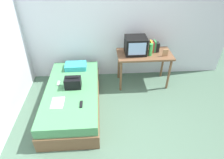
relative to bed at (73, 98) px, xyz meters
The scene contains 13 objects.
ground_plane 1.24m from the bed, 42.14° to the right, with size 8.00×8.00×0.00m, color #4C6B56.
wall_back 1.83m from the bed, 52.64° to the left, with size 5.20×0.10×2.60m, color silver.
bed is the anchor object (origin of this frame).
desk 1.72m from the bed, 25.80° to the left, with size 1.16×0.60×0.77m.
tv 1.66m from the bed, 30.03° to the left, with size 0.44×0.39×0.36m.
water_bottle 1.84m from the bed, 21.75° to the left, with size 0.08×0.08×0.26m, color green.
book_row 2.00m from the bed, 25.30° to the left, with size 0.19×0.17×0.24m.
picture_frame 2.07m from the bed, 17.17° to the left, with size 0.11×0.02×0.15m, color #9E754C.
pillow 0.77m from the bed, 88.02° to the left, with size 0.45×0.29×0.11m, color #33A8B7.
handbag 0.34m from the bed, 53.72° to the left, with size 0.30×0.20×0.22m.
magazine 0.49m from the bed, 116.80° to the right, with size 0.21×0.29×0.01m, color white.
remote_dark 0.56m from the bed, 64.99° to the right, with size 0.04×0.16×0.02m, color black.
remote_silver 0.40m from the bed, 147.76° to the left, with size 0.04×0.14×0.02m, color #B7B7BC.
Camera 1 is at (-0.33, -2.06, 2.70)m, focal length 31.00 mm.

